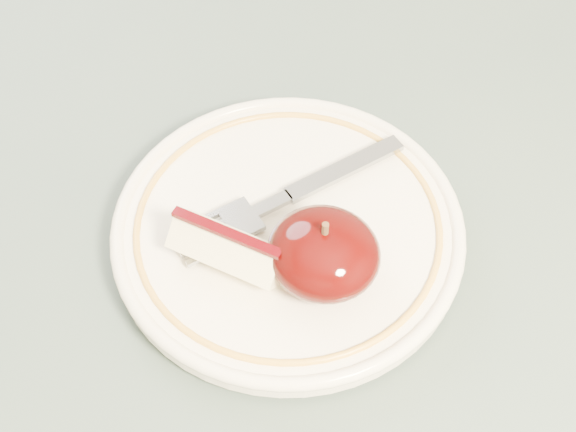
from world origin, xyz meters
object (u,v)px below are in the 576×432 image
at_px(table, 180,430).
at_px(plate, 288,229).
at_px(apple_half, 324,253).
at_px(fork, 287,197).

relative_size(table, plate, 4.08).
relative_size(plate, apple_half, 3.31).
bearing_deg(table, plate, 76.85).
bearing_deg(table, apple_half, 56.48).
height_order(apple_half, fork, apple_half).
bearing_deg(fork, apple_half, -99.97).
xyz_separation_m(plate, apple_half, (0.03, -0.02, 0.02)).
height_order(table, plate, plate).
bearing_deg(fork, plate, -119.58).
bearing_deg(plate, apple_half, -34.21).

